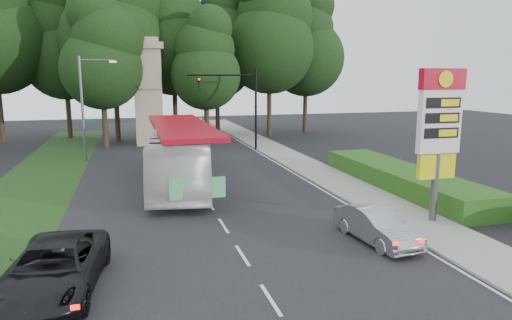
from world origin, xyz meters
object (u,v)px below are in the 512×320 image
object	(u,v)px
sedan_silver	(377,225)
transit_bus	(182,155)
traffic_signal_mast	(241,98)
gas_station_pylon	(439,125)
suv_charcoal	(54,268)
streetlight_signs	(85,104)
monument	(148,91)

from	to	relation	value
sedan_silver	transit_bus	bearing A→B (deg)	112.31
traffic_signal_mast	sedan_silver	xyz separation A→B (m)	(-0.18, -23.50, -3.98)
sedan_silver	gas_station_pylon	bearing A→B (deg)	16.24
traffic_signal_mast	suv_charcoal	xyz separation A→B (m)	(-11.88, -24.74, -3.89)
gas_station_pylon	streetlight_signs	size ratio (longest dim) A/B	0.86
traffic_signal_mast	suv_charcoal	world-z (taller)	traffic_signal_mast
gas_station_pylon	streetlight_signs	world-z (taller)	streetlight_signs
gas_station_pylon	streetlight_signs	xyz separation A→B (m)	(-16.19, 20.01, -0.01)
monument	traffic_signal_mast	bearing A→B (deg)	-38.00
traffic_signal_mast	sedan_silver	world-z (taller)	traffic_signal_mast
streetlight_signs	suv_charcoal	world-z (taller)	streetlight_signs
streetlight_signs	monument	bearing A→B (deg)	58.03
streetlight_signs	sedan_silver	world-z (taller)	streetlight_signs
traffic_signal_mast	transit_bus	distance (m)	13.63
transit_bus	streetlight_signs	bearing A→B (deg)	130.46
gas_station_pylon	suv_charcoal	size ratio (longest dim) A/B	1.21
gas_station_pylon	traffic_signal_mast	world-z (taller)	traffic_signal_mast
gas_station_pylon	transit_bus	bearing A→B (deg)	134.07
traffic_signal_mast	sedan_silver	bearing A→B (deg)	-90.44
traffic_signal_mast	transit_bus	xyz separation A→B (m)	(-6.53, -11.63, -2.82)
streetlight_signs	suv_charcoal	distance (m)	23.06
monument	sedan_silver	distance (m)	30.76
monument	suv_charcoal	size ratio (longest dim) A/B	1.78
streetlight_signs	transit_bus	distance (m)	11.72
gas_station_pylon	sedan_silver	size ratio (longest dim) A/B	1.62
transit_bus	monument	bearing A→B (deg)	101.70
streetlight_signs	transit_bus	size ratio (longest dim) A/B	0.60
traffic_signal_mast	monument	bearing A→B (deg)	142.00
traffic_signal_mast	streetlight_signs	distance (m)	12.83
transit_bus	sedan_silver	bearing A→B (deg)	-53.92
gas_station_pylon	suv_charcoal	world-z (taller)	gas_station_pylon
traffic_signal_mast	monument	distance (m)	9.76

